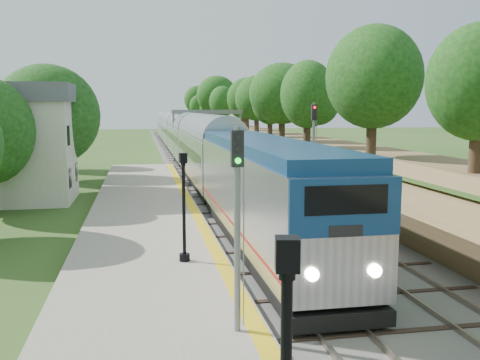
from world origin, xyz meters
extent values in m
cube|color=#4C4944|center=(2.00, 60.00, 0.06)|extent=(9.50, 170.00, 0.12)
cube|color=gray|center=(-0.72, 60.00, 0.20)|extent=(0.08, 170.00, 0.16)
cube|color=gray|center=(0.72, 60.00, 0.20)|extent=(0.08, 170.00, 0.16)
cube|color=gray|center=(3.28, 60.00, 0.20)|extent=(0.08, 170.00, 0.16)
cube|color=gray|center=(4.72, 60.00, 0.20)|extent=(0.08, 170.00, 0.16)
cube|color=gray|center=(-5.20, 16.00, 0.19)|extent=(6.40, 68.00, 0.38)
cube|color=gold|center=(-2.35, 16.00, 0.39)|extent=(0.55, 68.00, 0.01)
cube|color=brown|center=(11.50, 60.00, 1.50)|extent=(9.00, 170.00, 3.00)
cube|color=brown|center=(7.60, 60.00, 1.30)|extent=(4.47, 170.00, 4.54)
cylinder|color=#332316|center=(10.00, 60.00, 4.31)|extent=(0.60, 0.60, 2.62)
sphere|color=#13380F|center=(10.00, 60.00, 7.88)|extent=(5.70, 5.70, 5.70)
cylinder|color=#332316|center=(10.00, 110.00, 4.31)|extent=(0.60, 0.60, 2.62)
sphere|color=#13380F|center=(10.00, 110.00, 7.88)|extent=(5.70, 5.70, 5.70)
cube|color=white|center=(-14.00, 30.00, 3.40)|extent=(8.00, 6.00, 6.80)
cube|color=#55585D|center=(-14.00, 30.00, 7.40)|extent=(8.60, 6.60, 1.20)
cube|color=black|center=(-9.99, 28.20, 1.80)|extent=(0.05, 1.10, 1.30)
cube|color=black|center=(-9.99, 31.80, 1.80)|extent=(0.05, 1.10, 1.30)
cube|color=black|center=(-9.99, 28.20, 4.60)|extent=(0.05, 1.10, 1.30)
cube|color=black|center=(-9.99, 31.80, 4.60)|extent=(0.05, 1.10, 1.30)
cylinder|color=slate|center=(-1.50, 55.00, 3.10)|extent=(0.24, 0.24, 6.20)
cylinder|color=slate|center=(6.50, 55.00, 3.10)|extent=(0.24, 0.24, 6.20)
cube|color=slate|center=(2.50, 55.00, 5.95)|extent=(8.40, 0.25, 0.50)
cube|color=black|center=(0.00, 54.85, 5.20)|extent=(0.30, 0.20, 0.90)
cube|color=black|center=(4.00, 54.85, 5.20)|extent=(0.30, 0.20, 0.90)
cylinder|color=#332316|center=(-12.00, 26.00, 1.22)|extent=(0.60, 0.60, 2.45)
sphere|color=#13380F|center=(-12.00, 26.00, 4.55)|extent=(5.32, 5.32, 5.32)
cylinder|color=#332316|center=(-12.00, 42.00, 1.22)|extent=(0.60, 0.60, 2.45)
sphere|color=#13380F|center=(-12.00, 42.00, 4.55)|extent=(5.32, 5.32, 5.32)
cube|color=black|center=(0.00, 14.63, 0.60)|extent=(2.93, 18.34, 0.64)
cube|color=#B7BAC1|center=(0.00, 14.63, 2.72)|extent=(3.18, 19.11, 3.61)
cube|color=navy|center=(0.00, 14.63, 4.76)|extent=(3.06, 18.34, 0.47)
cube|color=navy|center=(0.00, 5.05, 3.73)|extent=(3.15, 0.10, 1.59)
cube|color=black|center=(0.00, 5.01, 3.94)|extent=(2.34, 0.06, 0.80)
cube|color=maroon|center=(0.00, 14.63, 1.50)|extent=(3.20, 18.72, 0.11)
cube|color=#B7BAC1|center=(0.00, 35.40, 2.35)|extent=(3.18, 21.23, 4.14)
cube|color=#B7BAC1|center=(0.00, 57.23, 2.35)|extent=(3.18, 21.23, 4.14)
cube|color=#B7BAC1|center=(0.00, 79.06, 2.35)|extent=(3.18, 21.23, 4.14)
cube|color=#B7BAC1|center=(0.00, 100.89, 2.35)|extent=(3.18, 21.23, 4.14)
cube|color=black|center=(-3.70, -2.38, 4.67)|extent=(0.33, 0.33, 0.40)
cube|color=silver|center=(-3.70, -2.38, 4.67)|extent=(0.24, 0.24, 0.30)
cylinder|color=black|center=(-3.76, 12.31, 0.52)|extent=(0.42, 0.42, 0.29)
cylinder|color=black|center=(-3.76, 12.31, 2.40)|extent=(0.13, 0.13, 3.75)
cube|color=black|center=(-3.76, 12.31, 4.47)|extent=(0.31, 0.31, 0.38)
cube|color=silver|center=(-3.76, 12.31, 4.47)|extent=(0.22, 0.22, 0.29)
cylinder|color=slate|center=(-2.90, 5.35, 3.14)|extent=(0.17, 0.17, 5.52)
cube|color=black|center=(-2.90, 5.35, 5.33)|extent=(0.32, 0.21, 0.95)
cylinder|color=#0CE526|center=(-2.90, 5.22, 5.33)|extent=(0.15, 0.06, 0.15)
cylinder|color=slate|center=(6.20, 26.48, 3.42)|extent=(0.19, 0.19, 6.61)
cube|color=black|center=(6.20, 26.48, 6.09)|extent=(0.36, 0.23, 1.07)
cylinder|color=#FF0C0C|center=(6.20, 26.35, 6.09)|extent=(0.17, 0.06, 0.17)
camera|label=1|loc=(-5.36, -8.25, 6.36)|focal=40.00mm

